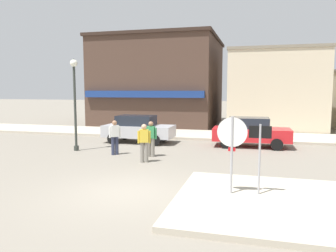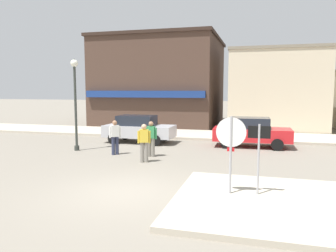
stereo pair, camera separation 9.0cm
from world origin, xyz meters
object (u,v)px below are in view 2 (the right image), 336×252
one_way_sign (259,152)px  pedestrian_crossing_near (144,142)px  parked_car_second (251,132)px  stop_sign (231,145)px  lamp_post (75,91)px  pedestrian_kerb_side (115,136)px  pedestrian_crossing_far (151,138)px  parked_car_nearest (139,129)px

one_way_sign → pedestrian_crossing_near: (-4.58, 3.57, -0.46)m
parked_car_second → pedestrian_crossing_near: 6.58m
stop_sign → lamp_post: bearing=146.3°
lamp_post → parked_car_second: lamp_post is taller
pedestrian_crossing_near → lamp_post: bearing=158.3°
stop_sign → pedestrian_crossing_near: bearing=136.1°
pedestrian_kerb_side → stop_sign: bearing=-40.6°
one_way_sign → lamp_post: 10.32m
parked_car_second → pedestrian_crossing_far: 5.78m
one_way_sign → lamp_post: lamp_post is taller
stop_sign → lamp_post: 9.73m
lamp_post → pedestrian_crossing_far: bearing=-6.4°
one_way_sign → parked_car_nearest: one_way_sign is taller
lamp_post → parked_car_second: bearing=22.0°
pedestrian_kerb_side → pedestrian_crossing_far: bearing=0.4°
pedestrian_kerb_side → parked_car_second: bearing=32.4°
pedestrian_crossing_near → one_way_sign: bearing=-37.9°
lamp_post → pedestrian_crossing_far: lamp_post is taller
one_way_sign → pedestrian_crossing_far: one_way_sign is taller
stop_sign → one_way_sign: (0.74, 0.12, -0.19)m
stop_sign → one_way_sign: bearing=9.0°
one_way_sign → pedestrian_crossing_far: (-4.68, 4.77, -0.46)m
parked_car_second → stop_sign: bearing=-92.5°
one_way_sign → pedestrian_crossing_near: size_ratio=1.30×
one_way_sign → pedestrian_kerb_side: 8.02m
pedestrian_crossing_far → pedestrian_kerb_side: size_ratio=1.00×
stop_sign → pedestrian_crossing_far: size_ratio=1.43×
parked_car_nearest → pedestrian_kerb_side: size_ratio=2.49×
parked_car_nearest → pedestrian_crossing_near: 5.23m
pedestrian_kerb_side → one_way_sign: bearing=-36.5°
stop_sign → pedestrian_crossing_far: stop_sign is taller
lamp_post → pedestrian_crossing_far: 4.60m
one_way_sign → parked_car_second: one_way_sign is taller
parked_car_second → one_way_sign: bearing=-87.6°
lamp_post → pedestrian_crossing_near: size_ratio=2.82×
stop_sign → parked_car_nearest: stop_sign is taller
parked_car_nearest → one_way_sign: bearing=-51.7°
pedestrian_crossing_near → pedestrian_kerb_side: 2.20m
pedestrian_crossing_near → parked_car_nearest: bearing=112.9°
lamp_post → stop_sign: bearing=-33.7°
stop_sign → lamp_post: (-8.00, 5.35, 1.44)m
parked_car_nearest → pedestrian_crossing_near: bearing=-67.1°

